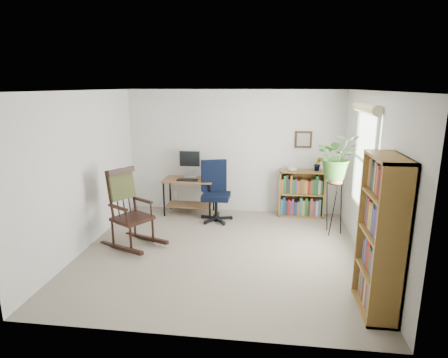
# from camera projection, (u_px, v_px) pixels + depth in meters

# --- Properties ---
(floor) EXTENTS (4.20, 4.00, 0.00)m
(floor) POSITION_uv_depth(u_px,v_px,m) (221.00, 252.00, 5.70)
(floor) COLOR gray
(floor) RESTS_ON ground
(ceiling) EXTENTS (4.20, 4.00, 0.00)m
(ceiling) POSITION_uv_depth(u_px,v_px,m) (220.00, 91.00, 5.12)
(ceiling) COLOR white
(ceiling) RESTS_ON ground
(wall_back) EXTENTS (4.20, 0.00, 2.40)m
(wall_back) POSITION_uv_depth(u_px,v_px,m) (234.00, 152.00, 7.34)
(wall_back) COLOR silver
(wall_back) RESTS_ON ground
(wall_front) EXTENTS (4.20, 0.00, 2.40)m
(wall_front) POSITION_uv_depth(u_px,v_px,m) (192.00, 225.00, 3.49)
(wall_front) COLOR silver
(wall_front) RESTS_ON ground
(wall_left) EXTENTS (0.00, 4.00, 2.40)m
(wall_left) POSITION_uv_depth(u_px,v_px,m) (83.00, 172.00, 5.67)
(wall_left) COLOR silver
(wall_left) RESTS_ON ground
(wall_right) EXTENTS (0.00, 4.00, 2.40)m
(wall_right) POSITION_uv_depth(u_px,v_px,m) (371.00, 180.00, 5.16)
(wall_right) COLOR silver
(wall_right) RESTS_ON ground
(window) EXTENTS (0.12, 1.20, 1.50)m
(window) POSITION_uv_depth(u_px,v_px,m) (364.00, 162.00, 5.40)
(window) COLOR white
(window) RESTS_ON wall_right
(desk) EXTENTS (0.97, 0.53, 0.70)m
(desk) POSITION_uv_depth(u_px,v_px,m) (189.00, 196.00, 7.36)
(desk) COLOR #895F3C
(desk) RESTS_ON floor
(monitor) EXTENTS (0.46, 0.16, 0.56)m
(monitor) POSITION_uv_depth(u_px,v_px,m) (190.00, 164.00, 7.34)
(monitor) COLOR silver
(monitor) RESTS_ON desk
(keyboard) EXTENTS (0.40, 0.15, 0.02)m
(keyboard) POSITION_uv_depth(u_px,v_px,m) (187.00, 180.00, 7.16)
(keyboard) COLOR black
(keyboard) RESTS_ON desk
(office_chair) EXTENTS (0.79, 0.79, 1.14)m
(office_chair) POSITION_uv_depth(u_px,v_px,m) (216.00, 191.00, 6.89)
(office_chair) COLOR black
(office_chair) RESTS_ON floor
(rocking_chair) EXTENTS (1.25, 1.11, 1.25)m
(rocking_chair) POSITION_uv_depth(u_px,v_px,m) (132.00, 208.00, 5.79)
(rocking_chair) COLOR black
(rocking_chair) RESTS_ON floor
(low_bookshelf) EXTENTS (0.85, 0.28, 0.90)m
(low_bookshelf) POSITION_uv_depth(u_px,v_px,m) (301.00, 194.00, 7.19)
(low_bookshelf) COLOR olive
(low_bookshelf) RESTS_ON floor
(tall_bookshelf) EXTENTS (0.33, 0.77, 1.77)m
(tall_bookshelf) POSITION_uv_depth(u_px,v_px,m) (381.00, 236.00, 4.04)
(tall_bookshelf) COLOR olive
(tall_bookshelf) RESTS_ON floor
(plant_stand) EXTENTS (0.35, 0.35, 1.05)m
(plant_stand) POSITION_uv_depth(u_px,v_px,m) (334.00, 204.00, 6.31)
(plant_stand) COLOR black
(plant_stand) RESTS_ON floor
(spider_plant) EXTENTS (1.69, 1.88, 1.46)m
(spider_plant) POSITION_uv_depth(u_px,v_px,m) (339.00, 134.00, 6.02)
(spider_plant) COLOR #2F5E20
(spider_plant) RESTS_ON plant_stand
(potted_plant_small) EXTENTS (0.13, 0.24, 0.11)m
(potted_plant_small) POSITION_uv_depth(u_px,v_px,m) (318.00, 168.00, 7.04)
(potted_plant_small) COLOR #2F5E20
(potted_plant_small) RESTS_ON low_bookshelf
(framed_picture) EXTENTS (0.32, 0.04, 0.32)m
(framed_picture) POSITION_uv_depth(u_px,v_px,m) (303.00, 140.00, 7.08)
(framed_picture) COLOR black
(framed_picture) RESTS_ON wall_back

